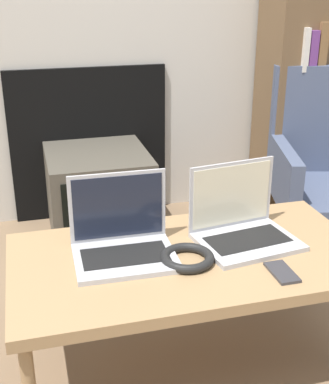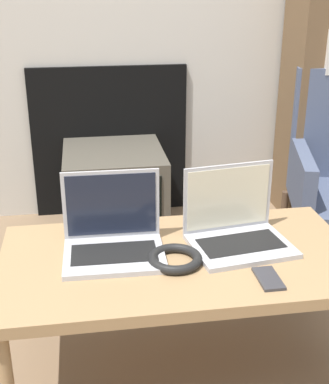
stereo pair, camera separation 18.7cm
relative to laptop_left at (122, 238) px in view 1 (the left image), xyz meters
The scene contains 6 objects.
table 0.22m from the laptop_left, 17.42° to the right, with size 1.09×0.58×0.42m.
laptop_left is the anchor object (origin of this frame).
laptop_right 0.39m from the laptop_left, ahead, with size 0.33×0.28×0.24m.
headphones 0.21m from the laptop_left, 30.22° to the right, with size 0.16×0.16×0.03m.
phone 0.48m from the laptop_left, 29.46° to the right, with size 0.06×0.12×0.01m.
tv 1.01m from the laptop_left, 86.27° to the left, with size 0.48×0.52×0.43m.
Camera 1 is at (-0.45, -1.06, 1.22)m, focal length 50.00 mm.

